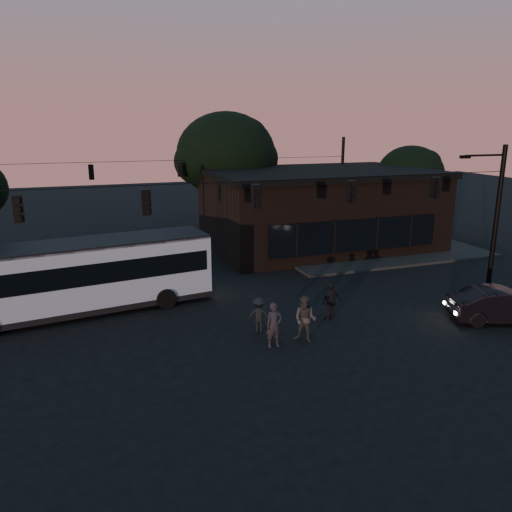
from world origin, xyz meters
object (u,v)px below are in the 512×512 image
object	(u,v)px
pedestrian_d	(259,315)
pedestrian_a	(274,325)
pedestrian_b	(305,319)
bus	(82,274)
car	(504,305)
building	(319,208)
pedestrian_c	(331,301)

from	to	relation	value
pedestrian_d	pedestrian_a	bearing A→B (deg)	112.95
pedestrian_d	pedestrian_b	bearing A→B (deg)	153.40
bus	car	world-z (taller)	bus
building	pedestrian_d	xyz separation A→B (m)	(-9.26, -13.09, -1.95)
pedestrian_b	pedestrian_c	distance (m)	2.76
bus	car	size ratio (longest dim) A/B	2.61
pedestrian_b	car	bearing A→B (deg)	38.11
car	pedestrian_a	bearing A→B (deg)	104.04
pedestrian_b	pedestrian_c	size ratio (longest dim) A/B	1.12
pedestrian_d	car	bearing A→B (deg)	-173.31
pedestrian_c	car	bearing A→B (deg)	145.65
car	pedestrian_a	world-z (taller)	pedestrian_a
bus	pedestrian_b	distance (m)	10.48
pedestrian_a	bus	bearing A→B (deg)	139.29
car	pedestrian_c	world-z (taller)	pedestrian_c
pedestrian_a	pedestrian_d	world-z (taller)	pedestrian_a
pedestrian_a	pedestrian_c	xyz separation A→B (m)	(3.45, 1.80, -0.05)
pedestrian_a	pedestrian_c	bearing A→B (deg)	29.85
building	bus	size ratio (longest dim) A/B	1.28
bus	pedestrian_c	xyz separation A→B (m)	(10.36, -4.62, -1.02)
building	pedestrian_b	world-z (taller)	building
building	pedestrian_d	bearing A→B (deg)	-125.28
bus	pedestrian_d	distance (m)	8.49
building	car	bearing A→B (deg)	-85.50
pedestrian_a	pedestrian_c	world-z (taller)	pedestrian_a
pedestrian_a	pedestrian_b	size ratio (longest dim) A/B	0.95
building	pedestrian_a	xyz separation A→B (m)	(-9.19, -14.62, -1.81)
bus	pedestrian_c	world-z (taller)	bus
bus	pedestrian_a	xyz separation A→B (m)	(6.92, -6.43, -0.97)
building	pedestrian_d	size ratio (longest dim) A/B	10.12
car	pedestrian_b	xyz separation A→B (m)	(-9.09, 1.07, 0.18)
building	pedestrian_d	distance (m)	16.15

